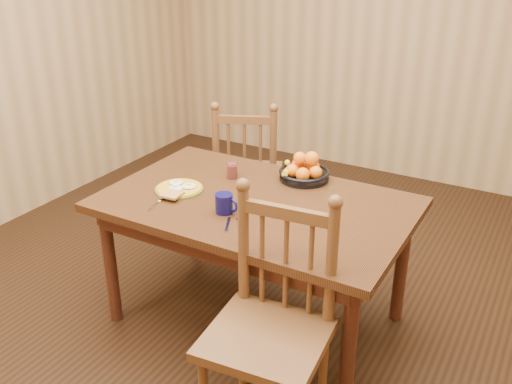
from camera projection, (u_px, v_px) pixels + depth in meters
The scene contains 10 objects.
room at pixel (256, 88), 2.74m from camera, with size 4.52×5.02×2.72m.
dining_table at pixel (256, 215), 3.02m from camera, with size 1.60×1.00×0.75m.
chair_far at pixel (247, 174), 3.97m from camera, with size 0.60×0.59×1.02m.
chair_near at pixel (270, 328), 2.39m from camera, with size 0.53×0.51×1.08m.
breakfast_plate at pixel (179, 189), 3.10m from camera, with size 0.26×0.29×0.04m.
fork at pixel (232, 222), 2.76m from camera, with size 0.07×0.18×0.00m.
spoon at pixel (158, 202), 2.96m from camera, with size 0.05×0.16×0.01m.
coffee_mug at pixel (225, 203), 2.84m from camera, with size 0.13×0.09×0.10m.
juice_glass at pixel (232, 171), 3.25m from camera, with size 0.06×0.06×0.09m.
fruit_bowl at pixel (304, 171), 3.23m from camera, with size 0.29×0.29×0.17m.
Camera 1 is at (1.33, -2.34, 2.04)m, focal length 40.00 mm.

